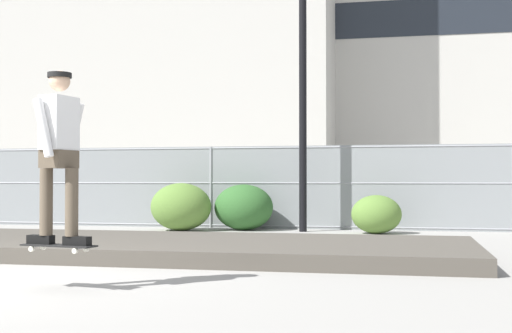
{
  "coord_description": "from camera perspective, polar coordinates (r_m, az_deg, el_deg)",
  "views": [
    {
      "loc": [
        4.3,
        -6.5,
        1.1
      ],
      "look_at": [
        1.63,
        5.98,
        1.34
      ],
      "focal_mm": 48.5,
      "sensor_mm": 36.0,
      "label": 1
    }
  ],
  "objects": [
    {
      "name": "gravel_berm",
      "position": [
        10.62,
        -11.93,
        -6.41
      ],
      "size": [
        10.63,
        3.18,
        0.21
      ],
      "primitive_type": "cube",
      "color": "#4C473F",
      "rests_on": "ground_plane"
    },
    {
      "name": "shrub_center",
      "position": [
        14.98,
        -1.02,
        -3.38
      ],
      "size": [
        1.28,
        1.05,
        0.99
      ],
      "color": "#2D5B28",
      "rests_on": "ground_plane"
    },
    {
      "name": "shrub_left",
      "position": [
        14.95,
        -6.21,
        -3.32
      ],
      "size": [
        1.32,
        1.08,
        1.02
      ],
      "color": "#567A33",
      "rests_on": "ground_plane"
    },
    {
      "name": "shrub_right",
      "position": [
        14.23,
        9.9,
        -3.91
      ],
      "size": [
        1.01,
        0.83,
        0.78
      ],
      "color": "#567A33",
      "rests_on": "ground_plane"
    },
    {
      "name": "library_building",
      "position": [
        51.95,
        -6.63,
        10.73
      ],
      "size": [
        23.49,
        12.77,
        23.45
      ],
      "color": "#B2AFA8",
      "rests_on": "ground_plane"
    },
    {
      "name": "parked_car_near",
      "position": [
        21.17,
        -15.61,
        -1.75
      ],
      "size": [
        4.45,
        2.04,
        1.66
      ],
      "color": "#B7BABF",
      "rests_on": "ground_plane"
    },
    {
      "name": "skater",
      "position": [
        7.19,
        -15.92,
        1.67
      ],
      "size": [
        0.73,
        0.61,
        1.74
      ],
      "color": "black",
      "rests_on": "skateboard"
    },
    {
      "name": "skateboard",
      "position": [
        7.21,
        -15.97,
        -6.32
      ],
      "size": [
        0.82,
        0.33,
        0.07
      ],
      "color": "black"
    },
    {
      "name": "street_lamp",
      "position": [
        14.9,
        3.88,
        10.37
      ],
      "size": [
        0.44,
        0.44,
        6.47
      ],
      "color": "black",
      "rests_on": "ground_plane"
    },
    {
      "name": "office_block",
      "position": [
        54.48,
        15.12,
        8.05
      ],
      "size": [
        29.77,
        12.17,
        19.42
      ],
      "color": "#B2AFA8",
      "rests_on": "ground_plane"
    },
    {
      "name": "chain_fence",
      "position": [
        15.77,
        -3.73,
        -1.68
      ],
      "size": [
        26.19,
        0.06,
        1.85
      ],
      "color": "gray",
      "rests_on": "ground_plane"
    }
  ]
}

